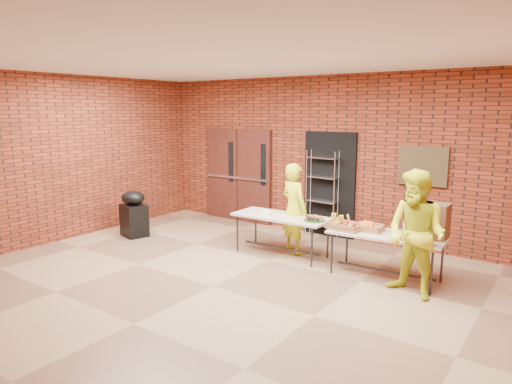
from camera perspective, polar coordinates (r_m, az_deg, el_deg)
room at (r=6.35m, az=-5.61°, el=1.85°), size 8.08×7.08×3.28m
double_doors at (r=10.44m, az=-2.25°, el=2.12°), size 1.78×0.12×2.10m
dark_doorway at (r=9.24m, az=9.16°, el=0.93°), size 1.10×0.06×2.10m
bronze_plaque at (r=8.53m, az=20.12°, el=3.07°), size 0.85×0.04×0.70m
wire_rack at (r=9.19m, az=8.24°, el=-0.24°), size 0.65×0.27×1.74m
table_left at (r=7.99m, az=3.22°, el=-3.37°), size 1.73×0.75×0.70m
table_right at (r=7.13m, az=15.97°, el=-5.48°), size 1.73×0.80×0.69m
basket_bananas at (r=7.29m, az=10.55°, el=-4.01°), size 0.40×0.31×0.13m
basket_oranges at (r=7.21m, az=13.96°, el=-4.30°), size 0.40×0.31×0.13m
basket_apples at (r=7.17m, az=11.25°, el=-4.24°), size 0.42×0.33×0.13m
muffin_tray at (r=7.64m, az=7.26°, el=-3.30°), size 0.36×0.36×0.09m
napkin_box at (r=8.07m, az=1.31°, el=-2.56°), size 0.18×0.12×0.06m
coffee_dispenser at (r=7.04m, az=21.37°, el=-3.38°), size 0.39×0.35×0.51m
cup_stack_front at (r=6.90m, az=18.21°, el=-4.55°), size 0.08×0.08×0.25m
cup_stack_mid at (r=6.76m, az=18.51°, el=-4.89°), size 0.08×0.08×0.24m
cup_stack_back at (r=7.04m, az=18.89°, el=-4.31°), size 0.08×0.08×0.25m
covered_grill at (r=9.51m, az=-15.02°, el=-2.62°), size 0.60×0.55×0.93m
volunteer_woman at (r=8.08m, az=4.77°, el=-2.07°), size 0.69×0.57×1.61m
volunteer_man at (r=6.51m, az=19.38°, el=-5.01°), size 1.01×0.90×1.75m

